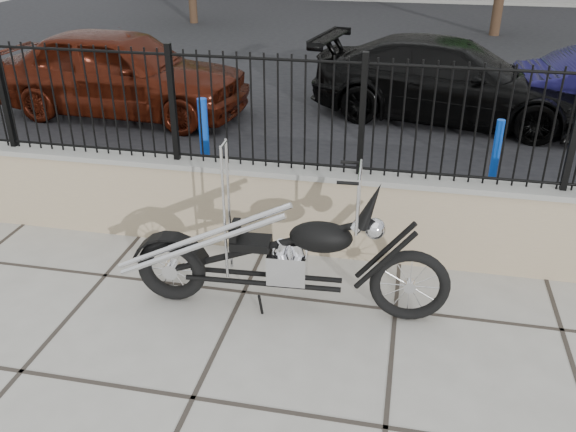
# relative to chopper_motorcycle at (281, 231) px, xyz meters

# --- Properties ---
(ground_plane) EXTENTS (90.00, 90.00, 0.00)m
(ground_plane) POSITION_rel_chopper_motorcycle_xyz_m (-0.43, -1.32, -0.84)
(ground_plane) COLOR #99968E
(ground_plane) RESTS_ON ground
(parking_lot) EXTENTS (30.00, 30.00, 0.00)m
(parking_lot) POSITION_rel_chopper_motorcycle_xyz_m (-0.43, 11.18, -0.84)
(parking_lot) COLOR black
(parking_lot) RESTS_ON ground
(retaining_wall) EXTENTS (14.00, 0.36, 0.96)m
(retaining_wall) POSITION_rel_chopper_motorcycle_xyz_m (-0.43, 1.18, -0.36)
(retaining_wall) COLOR gray
(retaining_wall) RESTS_ON ground_plane
(iron_fence) EXTENTS (14.00, 0.08, 1.20)m
(iron_fence) POSITION_rel_chopper_motorcycle_xyz_m (-0.43, 1.18, 0.72)
(iron_fence) COLOR black
(iron_fence) RESTS_ON retaining_wall
(chopper_motorcycle) EXTENTS (2.83, 0.65, 1.68)m
(chopper_motorcycle) POSITION_rel_chopper_motorcycle_xyz_m (0.00, 0.00, 0.00)
(chopper_motorcycle) COLOR black
(chopper_motorcycle) RESTS_ON ground_plane
(car_red) EXTENTS (4.69, 2.11, 1.57)m
(car_red) POSITION_rel_chopper_motorcycle_xyz_m (-4.12, 5.39, -0.06)
(car_red) COLOR #411309
(car_red) RESTS_ON parking_lot
(car_black) EXTENTS (5.11, 2.80, 1.40)m
(car_black) POSITION_rel_chopper_motorcycle_xyz_m (1.67, 6.30, -0.14)
(car_black) COLOR black
(car_black) RESTS_ON parking_lot
(bollard_a) EXTENTS (0.18, 0.18, 1.12)m
(bollard_a) POSITION_rel_chopper_motorcycle_xyz_m (-1.75, 2.96, -0.28)
(bollard_a) COLOR #0B58A6
(bollard_a) RESTS_ON ground_plane
(bollard_b) EXTENTS (0.14, 0.14, 0.92)m
(bollard_b) POSITION_rel_chopper_motorcycle_xyz_m (2.23, 3.48, -0.38)
(bollard_b) COLOR #0B2FAB
(bollard_b) RESTS_ON ground_plane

